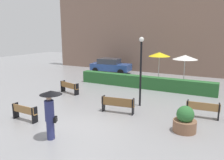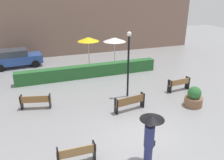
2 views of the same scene
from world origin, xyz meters
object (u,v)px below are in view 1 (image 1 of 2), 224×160
patio_umbrella_white (185,57)px  parked_car (110,66)px  bench_far_left (69,87)px  bench_mid_center (118,104)px  bench_near_left (24,112)px  planter_pot (185,121)px  patio_umbrella_yellow (159,54)px  lamp_post (141,65)px  pedestrian_with_umbrella (50,109)px  bench_far_right (203,109)px

patio_umbrella_white → parked_car: 8.79m
bench_far_left → bench_mid_center: 5.32m
bench_near_left → planter_pot: (7.35, 2.42, 0.03)m
patio_umbrella_yellow → lamp_post: bearing=-83.1°
lamp_post → planter_pot: bearing=-39.1°
bench_far_left → bench_mid_center: (4.92, -2.02, 0.04)m
lamp_post → pedestrian_with_umbrella: bearing=-106.1°
bench_far_left → bench_far_right: size_ratio=1.04×
planter_pot → bench_mid_center: bearing=168.7°
bench_far_right → planter_pot: (-0.51, -2.12, 0.00)m
bench_far_left → pedestrian_with_umbrella: size_ratio=0.82×
bench_far_left → patio_umbrella_yellow: bearing=52.9°
lamp_post → parked_car: 11.31m
bench_far_right → pedestrian_with_umbrella: 7.61m
bench_far_left → bench_mid_center: bearing=-22.4°
pedestrian_with_umbrella → bench_near_left: bearing=160.9°
bench_far_left → parked_car: parked_car is taller
bench_far_left → bench_far_right: (9.13, -0.65, 0.02)m
bench_far_left → bench_near_left: 5.34m
bench_near_left → patio_umbrella_yellow: (3.48, 11.46, 2.01)m
bench_far_right → patio_umbrella_white: (-2.18, 6.48, 1.89)m
parked_car → pedestrian_with_umbrella: bearing=-70.9°
bench_far_left → bench_near_left: bearing=-76.2°
bench_far_left → planter_pot: 9.05m
bench_far_left → lamp_post: (5.54, -0.26, 2.01)m
pedestrian_with_umbrella → patio_umbrella_yellow: patio_umbrella_yellow is taller
bench_near_left → patio_umbrella_white: patio_umbrella_white is taller
bench_far_left → planter_pot: (8.61, -2.76, 0.03)m
planter_pot → parked_car: 15.07m
bench_mid_center → lamp_post: lamp_post is taller
bench_mid_center → pedestrian_with_umbrella: (-1.05, -4.06, 0.79)m
bench_far_left → pedestrian_with_umbrella: (3.86, -6.08, 0.83)m
bench_far_left → parked_car: size_ratio=0.40×
bench_near_left → lamp_post: lamp_post is taller
bench_far_left → planter_pot: planter_pot is taller
lamp_post → bench_mid_center: bearing=-109.5°
parked_car → patio_umbrella_white: bearing=-19.0°
planter_pot → lamp_post: lamp_post is taller
bench_near_left → patio_umbrella_white: (5.68, 11.01, 1.92)m
bench_far_left → patio_umbrella_white: (6.95, 5.83, 1.92)m
pedestrian_with_umbrella → patio_umbrella_white: bearing=75.5°
bench_far_left → patio_umbrella_white: size_ratio=0.67×
pedestrian_with_umbrella → patio_umbrella_white: (3.09, 11.91, 1.08)m
bench_far_right → pedestrian_with_umbrella: pedestrian_with_umbrella is taller
parked_car → bench_near_left: bearing=-79.8°
lamp_post → parked_car: (-6.76, 8.91, -1.68)m
bench_near_left → patio_umbrella_yellow: 12.14m
bench_far_right → pedestrian_with_umbrella: bearing=-134.1°
pedestrian_with_umbrella → patio_umbrella_white: 12.35m
planter_pot → patio_umbrella_white: size_ratio=0.46×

